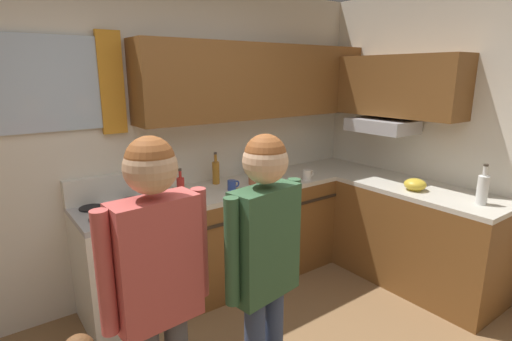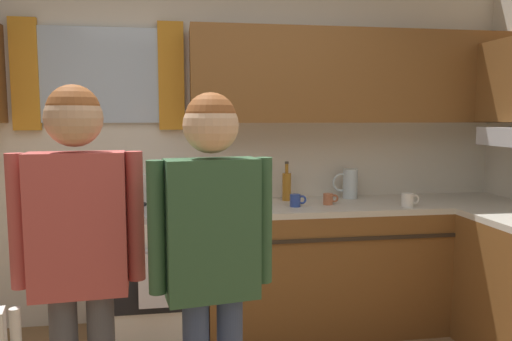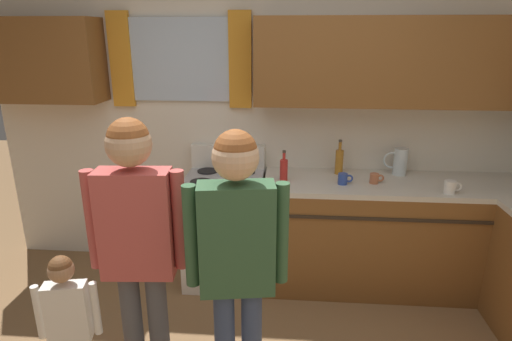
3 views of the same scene
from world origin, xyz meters
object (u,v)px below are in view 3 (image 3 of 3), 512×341
at_px(bottle_oil_amber, 339,161).
at_px(bottle_sauce_red, 284,169).
at_px(mug_cobalt_blue, 343,179).
at_px(small_child, 69,318).
at_px(mug_ceramic_white, 450,187).
at_px(water_pitcher, 399,161).
at_px(stove_oven, 225,226).
at_px(adult_in_plaid, 237,250).
at_px(cup_terracotta, 375,178).
at_px(adult_holding_child, 137,235).

distance_m(bottle_oil_amber, bottle_sauce_red, 0.49).
height_order(mug_cobalt_blue, small_child, mug_cobalt_blue).
bearing_deg(mug_ceramic_white, mug_cobalt_blue, 169.76).
bearing_deg(mug_cobalt_blue, water_pitcher, 30.03).
relative_size(stove_oven, mug_ceramic_white, 8.76).
distance_m(mug_cobalt_blue, water_pitcher, 0.55).
bearing_deg(water_pitcher, bottle_oil_amber, -177.14).
height_order(water_pitcher, adult_in_plaid, adult_in_plaid).
bearing_deg(cup_terracotta, mug_ceramic_white, -19.15).
xyz_separation_m(stove_oven, cup_terracotta, (1.18, -0.05, 0.47)).
bearing_deg(cup_terracotta, adult_holding_child, -138.42).
bearing_deg(adult_in_plaid, bottle_sauce_red, 81.57).
distance_m(cup_terracotta, adult_holding_child, 1.90).
bearing_deg(water_pitcher, adult_in_plaid, -125.66).
height_order(stove_oven, small_child, stove_oven).
bearing_deg(small_child, stove_oven, 67.25).
height_order(mug_cobalt_blue, adult_in_plaid, adult_in_plaid).
xyz_separation_m(cup_terracotta, small_child, (-1.78, -1.38, -0.34)).
height_order(stove_oven, mug_cobalt_blue, stove_oven).
height_order(adult_holding_child, adult_in_plaid, adult_holding_child).
bearing_deg(small_child, water_pitcher, 38.77).
bearing_deg(water_pitcher, bottle_sauce_red, -165.84).
height_order(stove_oven, bottle_oil_amber, bottle_oil_amber).
xyz_separation_m(bottle_oil_amber, adult_holding_child, (-1.16, -1.47, 0.02)).
bearing_deg(bottle_oil_amber, water_pitcher, 2.86).
distance_m(cup_terracotta, small_child, 2.28).
bearing_deg(water_pitcher, mug_cobalt_blue, -149.97).
distance_m(mug_cobalt_blue, adult_holding_child, 1.69).
relative_size(water_pitcher, adult_in_plaid, 0.14).
bearing_deg(bottle_sauce_red, adult_holding_child, -119.71).
relative_size(mug_cobalt_blue, small_child, 0.12).
bearing_deg(bottle_sauce_red, water_pitcher, 14.16).
bearing_deg(cup_terracotta, bottle_sauce_red, 179.97).
relative_size(bottle_sauce_red, adult_holding_child, 0.15).
bearing_deg(cup_terracotta, water_pitcher, 45.49).
relative_size(adult_holding_child, small_child, 1.71).
distance_m(bottle_sauce_red, water_pitcher, 0.96).
height_order(mug_ceramic_white, mug_cobalt_blue, mug_ceramic_white).
distance_m(stove_oven, mug_cobalt_blue, 1.05).
height_order(cup_terracotta, adult_in_plaid, adult_in_plaid).
xyz_separation_m(stove_oven, mug_cobalt_blue, (0.94, -0.09, 0.48)).
height_order(cup_terracotta, water_pitcher, water_pitcher).
xyz_separation_m(mug_ceramic_white, mug_cobalt_blue, (-0.75, 0.13, -0.00)).
height_order(stove_oven, adult_in_plaid, adult_in_plaid).
relative_size(stove_oven, water_pitcher, 5.00).
bearing_deg(cup_terracotta, mug_cobalt_blue, -170.81).
height_order(stove_oven, mug_ceramic_white, stove_oven).
bearing_deg(stove_oven, small_child, -112.75).
height_order(bottle_oil_amber, adult_in_plaid, adult_in_plaid).
bearing_deg(stove_oven, adult_holding_child, -100.32).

